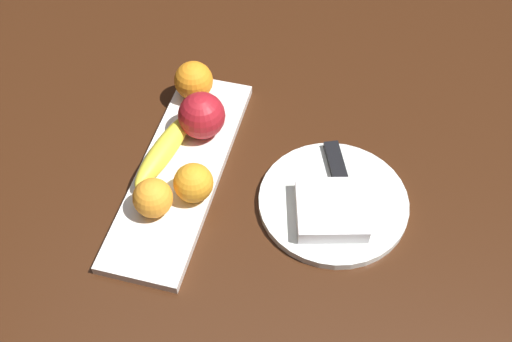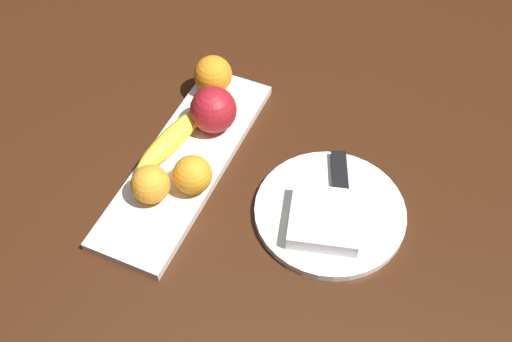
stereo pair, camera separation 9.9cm
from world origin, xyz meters
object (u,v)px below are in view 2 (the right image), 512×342
object	(u,v)px
fruit_tray	(186,161)
dinner_plate	(330,212)
apple	(213,110)
orange_near_banana	(213,75)
banana	(171,139)
knife	(340,183)
folded_napkin	(325,219)
orange_center	(192,175)
orange_near_apple	(150,184)

from	to	relation	value
fruit_tray	dinner_plate	distance (m)	0.25
apple	orange_near_banana	world-z (taller)	apple
banana	dinner_plate	xyz separation A→B (m)	(0.01, 0.28, -0.03)
fruit_tray	orange_near_banana	bearing A→B (deg)	-169.93
knife	folded_napkin	bearing A→B (deg)	-20.81
apple	orange_center	distance (m)	0.13
apple	knife	world-z (taller)	apple
fruit_tray	orange_near_apple	xyz separation A→B (m)	(0.09, -0.01, 0.04)
fruit_tray	orange_near_apple	world-z (taller)	orange_near_apple
banana	knife	size ratio (longest dim) A/B	0.97
fruit_tray	apple	distance (m)	0.10
fruit_tray	orange_center	size ratio (longest dim) A/B	6.76
banana	fruit_tray	bearing A→B (deg)	-102.19
orange_near_banana	knife	world-z (taller)	orange_near_banana
dinner_plate	knife	bearing A→B (deg)	-177.56
orange_near_banana	knife	distance (m)	0.30
orange_near_banana	dinner_plate	xyz separation A→B (m)	(0.16, 0.28, -0.04)
apple	orange_center	xyz separation A→B (m)	(0.13, 0.03, -0.01)
orange_near_apple	orange_center	world-z (taller)	same
banana	orange_near_banana	size ratio (longest dim) A/B	2.50
fruit_tray	folded_napkin	xyz separation A→B (m)	(0.03, 0.25, 0.02)
apple	dinner_plate	bearing A→B (deg)	70.79
folded_napkin	fruit_tray	bearing A→B (deg)	-96.68
orange_near_banana	orange_center	xyz separation A→B (m)	(0.21, 0.07, -0.00)
fruit_tray	apple	xyz separation A→B (m)	(-0.08, 0.01, 0.05)
fruit_tray	orange_center	xyz separation A→B (m)	(0.05, 0.04, 0.04)
banana	knife	distance (m)	0.28
fruit_tray	orange_near_apple	bearing A→B (deg)	-7.48
fruit_tray	knife	world-z (taller)	knife
fruit_tray	banana	distance (m)	0.04
apple	orange_near_apple	bearing A→B (deg)	-7.65
fruit_tray	folded_napkin	bearing A→B (deg)	83.32
fruit_tray	dinner_plate	size ratio (longest dim) A/B	1.78
fruit_tray	banana	xyz separation A→B (m)	(-0.01, -0.03, 0.03)
orange_center	knife	bearing A→B (deg)	115.22
orange_near_banana	knife	xyz separation A→B (m)	(0.11, 0.28, -0.03)
apple	dinner_plate	xyz separation A→B (m)	(0.08, 0.24, -0.05)
dinner_plate	fruit_tray	bearing A→B (deg)	-90.00
apple	knife	distance (m)	0.24
fruit_tray	apple	size ratio (longest dim) A/B	5.32
apple	orange_near_banana	size ratio (longest dim) A/B	1.16
orange_center	knife	size ratio (longest dim) A/B	0.35
dinner_plate	knife	world-z (taller)	knife
fruit_tray	folded_napkin	distance (m)	0.25
banana	orange_near_apple	xyz separation A→B (m)	(0.10, 0.02, 0.01)
orange_center	folded_napkin	world-z (taller)	orange_center
dinner_plate	knife	distance (m)	0.05
orange_near_apple	folded_napkin	distance (m)	0.27
orange_near_apple	dinner_plate	distance (m)	0.28
fruit_tray	orange_near_apple	size ratio (longest dim) A/B	6.86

